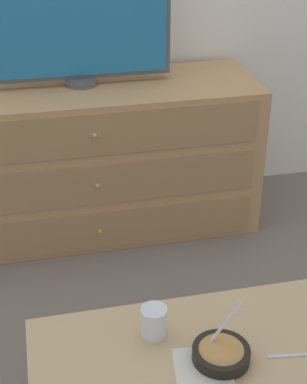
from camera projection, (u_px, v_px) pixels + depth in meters
name	position (u px, v px, depth m)	size (l,w,h in m)	color
ground_plane	(69.00, 197.00, 3.32)	(12.00, 12.00, 0.00)	#70665B
dresser	(90.00, 159.00, 2.90)	(1.62, 0.56, 0.75)	tan
tv	(77.00, 21.00, 2.60)	(0.85, 0.14, 0.58)	#515156
coffee_table	(198.00, 362.00, 1.79)	(1.01, 0.49, 0.38)	tan
takeout_bowl	(221.00, 353.00, 1.71)	(0.17, 0.17, 0.19)	black
drink_cup	(154.00, 323.00, 1.80)	(0.08, 0.08, 0.10)	white
napkin	(203.00, 368.00, 1.70)	(0.18, 0.18, 0.00)	silver
knife	(299.00, 355.00, 1.74)	(0.20, 0.04, 0.01)	silver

